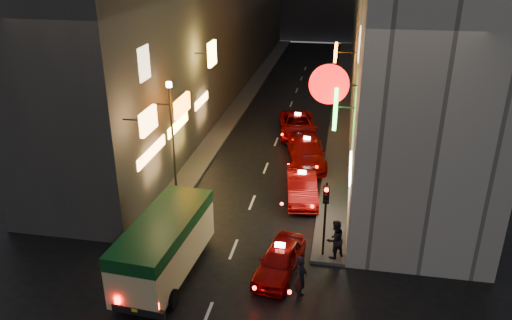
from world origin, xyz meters
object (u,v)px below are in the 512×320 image
Objects in this scene: minibus at (165,240)px; traffic_light at (326,205)px; taxi_near at (280,258)px; pedestrian_crossing at (301,275)px; lamp_post at (172,132)px.

minibus is 1.77× the size of traffic_light.
taxi_near is 2.92m from traffic_light.
minibus is 2.94× the size of pedestrian_crossing.
lamp_post reaches higher than traffic_light.
lamp_post is (-8.20, 4.53, 1.04)m from traffic_light.
lamp_post is (-1.88, 6.79, 2.08)m from minibus.
traffic_light is 9.42m from lamp_post.
pedestrian_crossing is 0.34× the size of lamp_post.
lamp_post reaches higher than taxi_near.
taxi_near is 2.38× the size of pedestrian_crossing.
traffic_light is at bearing 38.20° from taxi_near.
traffic_light reaches higher than taxi_near.
taxi_near is at bearing -141.80° from traffic_light.
minibus is at bearing -74.50° from lamp_post.
minibus is 6.79m from traffic_light.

